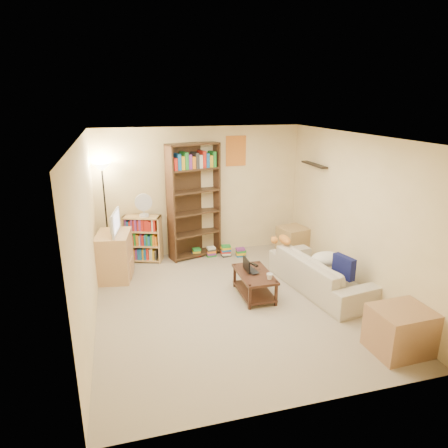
# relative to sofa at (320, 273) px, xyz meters

# --- Properties ---
(room) EXTENTS (4.50, 4.54, 2.52)m
(room) POSITION_rel_sofa_xyz_m (-1.51, -0.07, 1.34)
(room) COLOR #BDB08D
(room) RESTS_ON ground
(sofa) EXTENTS (2.20, 1.37, 0.57)m
(sofa) POSITION_rel_sofa_xyz_m (0.00, 0.00, 0.00)
(sofa) COLOR #B8B199
(sofa) RESTS_ON ground
(navy_pillow) EXTENTS (0.20, 0.39, 0.34)m
(navy_pillow) POSITION_rel_sofa_xyz_m (0.16, -0.41, 0.26)
(navy_pillow) COLOR #12164F
(navy_pillow) RESTS_ON sofa
(cream_blanket) EXTENTS (0.53, 0.38, 0.23)m
(cream_blanket) POSITION_rel_sofa_xyz_m (0.13, 0.07, 0.21)
(cream_blanket) COLOR white
(cream_blanket) RESTS_ON sofa
(tabby_cat) EXTENTS (0.46, 0.21, 0.16)m
(tabby_cat) POSITION_rel_sofa_xyz_m (-0.37, 0.71, 0.36)
(tabby_cat) COLOR orange
(tabby_cat) RESTS_ON sofa
(coffee_table) EXTENTS (0.49, 0.88, 0.39)m
(coffee_table) POSITION_rel_sofa_xyz_m (-1.11, 0.06, -0.04)
(coffee_table) COLOR #3A2216
(coffee_table) RESTS_ON ground
(laptop) EXTENTS (0.40, 0.32, 0.03)m
(laptop) POSITION_rel_sofa_xyz_m (-1.09, 0.15, 0.12)
(laptop) COLOR black
(laptop) RESTS_ON coffee_table
(laptop_screen) EXTENTS (0.01, 0.29, 0.20)m
(laptop_screen) POSITION_rel_sofa_xyz_m (-1.21, 0.15, 0.22)
(laptop_screen) COLOR white
(laptop_screen) RESTS_ON laptop
(mug) EXTENTS (0.16, 0.16, 0.09)m
(mug) POSITION_rel_sofa_xyz_m (-0.96, -0.21, 0.15)
(mug) COLOR white
(mug) RESTS_ON coffee_table
(tv_remote) EXTENTS (0.09, 0.16, 0.02)m
(tv_remote) POSITION_rel_sofa_xyz_m (-1.01, 0.36, 0.12)
(tv_remote) COLOR black
(tv_remote) RESTS_ON coffee_table
(tv_stand) EXTENTS (0.66, 0.84, 0.81)m
(tv_stand) POSITION_rel_sofa_xyz_m (-3.21, 1.34, 0.12)
(tv_stand) COLOR #D9B369
(tv_stand) RESTS_ON ground
(television) EXTENTS (0.71, 0.31, 0.39)m
(television) POSITION_rel_sofa_xyz_m (-3.21, 1.34, 0.72)
(television) COLOR black
(television) RESTS_ON tv_stand
(tall_bookshelf) EXTENTS (1.05, 0.59, 2.22)m
(tall_bookshelf) POSITION_rel_sofa_xyz_m (-1.68, 1.98, 0.88)
(tall_bookshelf) COLOR #43281A
(tall_bookshelf) RESTS_ON ground
(short_bookshelf) EXTENTS (0.75, 0.49, 0.89)m
(short_bookshelf) POSITION_rel_sofa_xyz_m (-2.68, 1.98, 0.16)
(short_bookshelf) COLOR tan
(short_bookshelf) RESTS_ON ground
(desk_fan) EXTENTS (0.32, 0.18, 0.44)m
(desk_fan) POSITION_rel_sofa_xyz_m (-2.63, 1.93, 0.84)
(desk_fan) COLOR silver
(desk_fan) RESTS_ON short_bookshelf
(floor_lamp) EXTENTS (0.32, 0.32, 1.92)m
(floor_lamp) POSITION_rel_sofa_xyz_m (-3.31, 1.98, 1.24)
(floor_lamp) COLOR black
(floor_lamp) RESTS_ON ground
(side_table) EXTENTS (0.59, 0.59, 0.57)m
(side_table) POSITION_rel_sofa_xyz_m (0.21, 1.52, -0.00)
(side_table) COLOR tan
(side_table) RESTS_ON ground
(end_cabinet) EXTENTS (0.71, 0.60, 0.57)m
(end_cabinet) POSITION_rel_sofa_xyz_m (0.14, -1.77, -0.00)
(end_cabinet) COLOR tan
(end_cabinet) RESTS_ON ground
(book_stacks) EXTENTS (1.03, 0.40, 0.23)m
(book_stacks) POSITION_rel_sofa_xyz_m (-1.23, 1.81, -0.19)
(book_stacks) COLOR red
(book_stacks) RESTS_ON ground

